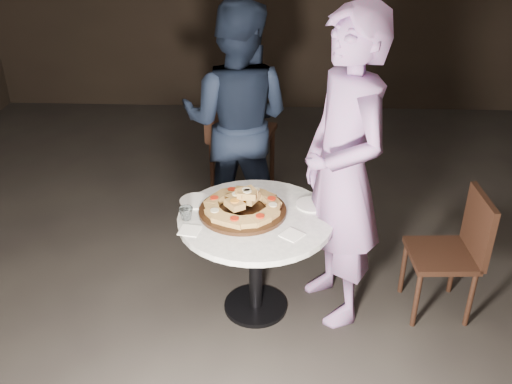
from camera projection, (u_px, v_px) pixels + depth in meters
floor at (242, 300)px, 3.63m from camera, size 7.00×7.00×0.00m
table at (256, 234)px, 3.31m from camera, size 1.09×1.09×0.67m
serving_board at (243, 211)px, 3.28m from camera, size 0.61×0.61×0.02m
focaccia_pile at (243, 204)px, 3.26m from camera, size 0.45×0.45×0.12m
plate_left at (196, 201)px, 3.39m from camera, size 0.20×0.20×0.01m
plate_right at (311, 205)px, 3.35m from camera, size 0.19×0.19×0.01m
water_glass at (186, 214)px, 3.20m from camera, size 0.10×0.10×0.07m
napkin_near at (190, 230)px, 3.11m from camera, size 0.13×0.13×0.01m
napkin_far at (292, 235)px, 3.07m from camera, size 0.15×0.15×0.01m
chair_far at (239, 129)px, 4.56m from camera, size 0.57×0.59×1.03m
chair_right at (457, 247)px, 3.35m from camera, size 0.41×0.39×0.80m
diner_navy at (237, 121)px, 4.03m from camera, size 0.92×0.77×1.69m
diner_teal at (343, 174)px, 3.15m from camera, size 0.66×0.79×1.85m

